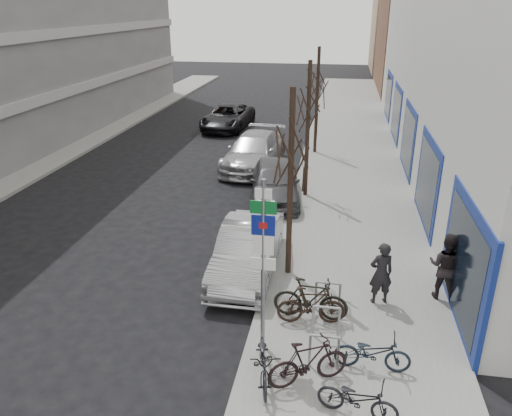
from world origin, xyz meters
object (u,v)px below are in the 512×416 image
(bike_mid_curb, at_px, (373,350))
(pedestrian_far, at_px, (446,266))
(highway_sign_pole, at_px, (263,257))
(parked_car_front, at_px, (248,250))
(bike_near_left, at_px, (264,358))
(tree_mid, at_px, (309,98))
(parked_car_mid, at_px, (275,181))
(bike_near_right, at_px, (308,362))
(bike_mid_inner, at_px, (311,298))
(bike_rack, at_px, (326,318))
(parked_car_back, at_px, (254,151))
(meter_front, at_px, (271,255))
(bike_far_inner, at_px, (311,305))
(tree_near, at_px, (292,140))
(meter_back, at_px, (303,150))
(bike_far_curb, at_px, (358,396))
(lane_car, at_px, (228,117))
(tree_far, at_px, (318,76))
(meter_mid, at_px, (291,189))
(pedestrian_near, at_px, (381,273))

(bike_mid_curb, relative_size, pedestrian_far, 0.86)
(highway_sign_pole, relative_size, parked_car_front, 0.92)
(bike_near_left, xyz_separation_m, bike_mid_curb, (2.22, 0.71, -0.03))
(tree_mid, relative_size, parked_car_mid, 1.14)
(bike_near_right, xyz_separation_m, bike_mid_inner, (-0.11, 2.33, 0.03))
(highway_sign_pole, distance_m, bike_rack, 2.36)
(parked_car_back, bearing_deg, tree_mid, -47.47)
(meter_front, relative_size, parked_car_mid, 0.26)
(bike_far_inner, bearing_deg, bike_mid_curb, -143.59)
(tree_near, distance_m, bike_near_left, 5.72)
(highway_sign_pole, distance_m, bike_mid_curb, 3.04)
(bike_near_right, distance_m, bike_mid_inner, 2.33)
(meter_back, bearing_deg, bike_rack, -82.98)
(bike_far_inner, bearing_deg, tree_near, 11.30)
(bike_far_curb, height_order, bike_far_inner, bike_far_inner)
(tree_mid, height_order, parked_car_front, tree_mid)
(bike_near_right, xyz_separation_m, bike_far_curb, (0.99, -0.73, -0.06))
(lane_car, height_order, pedestrian_far, pedestrian_far)
(bike_rack, bearing_deg, tree_far, 94.32)
(tree_near, bearing_deg, bike_far_curb, -70.29)
(bike_rack, xyz_separation_m, bike_near_right, (-0.30, -1.65, 0.03))
(tree_far, xyz_separation_m, pedestrian_far, (4.20, -13.66, -3.01))
(meter_mid, height_order, bike_mid_curb, meter_mid)
(meter_back, distance_m, bike_far_curb, 15.95)
(parked_car_mid, bearing_deg, meter_back, 72.67)
(parked_car_mid, relative_size, lane_car, 0.89)
(bike_far_curb, bearing_deg, bike_rack, 28.23)
(tree_mid, height_order, tree_far, same)
(parked_car_back, height_order, lane_car, parked_car_back)
(meter_front, relative_size, parked_car_front, 0.28)
(pedestrian_far, bearing_deg, bike_mid_curb, 84.55)
(highway_sign_pole, relative_size, meter_mid, 3.31)
(bike_mid_inner, bearing_deg, tree_mid, 7.63)
(tree_far, xyz_separation_m, parked_car_mid, (-1.20, -7.00, -3.28))
(tree_near, height_order, bike_mid_curb, tree_near)
(meter_front, relative_size, bike_near_right, 0.72)
(parked_car_mid, bearing_deg, parked_car_back, 102.87)
(tree_near, xyz_separation_m, tree_mid, (0.00, 6.50, 0.00))
(parked_car_mid, xyz_separation_m, pedestrian_near, (3.72, -7.18, 0.19))
(tree_far, distance_m, parked_car_back, 5.13)
(tree_near, relative_size, lane_car, 1.02)
(meter_mid, height_order, bike_mid_inner, meter_mid)
(tree_mid, distance_m, bike_mid_curb, 11.16)
(tree_near, xyz_separation_m, bike_mid_inner, (0.79, -2.22, -3.39))
(highway_sign_pole, xyz_separation_m, bike_far_inner, (1.02, 1.10, -1.80))
(bike_near_right, bearing_deg, pedestrian_near, -52.84)
(tree_near, height_order, meter_front, tree_near)
(meter_mid, relative_size, parked_car_mid, 0.26)
(parked_car_mid, bearing_deg, pedestrian_near, -70.47)
(meter_front, height_order, bike_far_curb, meter_front)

